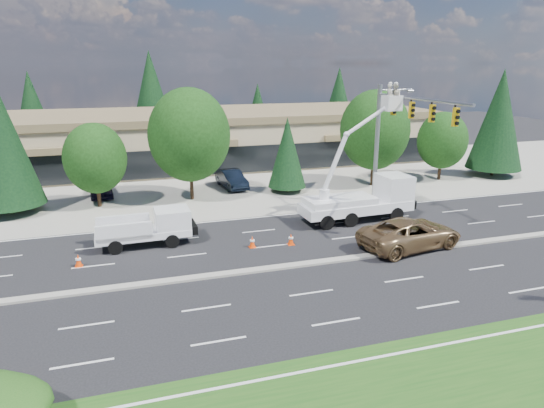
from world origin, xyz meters
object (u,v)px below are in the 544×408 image
object	(u,v)px
signal_mast	(394,129)
bucket_truck	(367,191)
utility_pickup	(150,231)
minivan	(410,233)

from	to	relation	value
signal_mast	bucket_truck	distance (m)	4.72
signal_mast	utility_pickup	distance (m)	17.68
minivan	signal_mast	bearing A→B (deg)	-29.02
bucket_truck	minivan	world-z (taller)	bucket_truck
signal_mast	minivan	distance (m)	8.59
signal_mast	utility_pickup	size ratio (longest dim) A/B	1.84
bucket_truck	minivan	distance (m)	5.74
bucket_truck	minivan	xyz separation A→B (m)	(-0.06, -5.64, -1.11)
signal_mast	bucket_truck	world-z (taller)	bucket_truck
minivan	utility_pickup	bearing A→B (deg)	61.79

